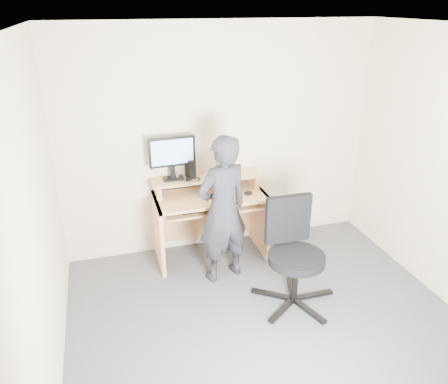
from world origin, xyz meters
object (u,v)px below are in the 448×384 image
monitor (172,154)px  office_chair (293,249)px  desk (209,209)px  person (223,210)px

monitor → office_chair: size_ratio=0.50×
desk → person: size_ratio=0.78×
office_chair → person: size_ratio=0.65×
office_chair → person: person is taller
monitor → office_chair: (0.90, -1.13, -0.65)m
monitor → person: size_ratio=0.32×
monitor → person: person is taller
person → desk: bearing=-104.6°
desk → office_chair: 1.18m
desk → person: (0.02, -0.50, 0.22)m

